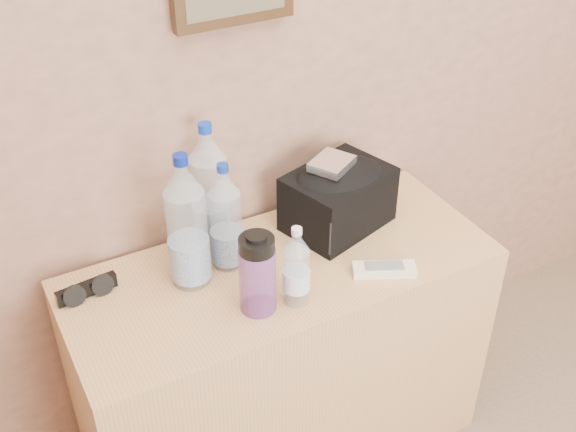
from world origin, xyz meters
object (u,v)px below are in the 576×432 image
object	(u,v)px
sunglasses	(87,289)
toiletry_bag	(338,196)
nalgene_bottle	(257,273)
pet_large_b	(210,192)
pet_large_c	(226,221)
dresser	(282,361)
pet_large_a	(187,228)
ac_remote	(384,269)
pet_small	(296,270)
foil_packet	(332,164)

from	to	relation	value
sunglasses	toiletry_bag	distance (m)	0.70
nalgene_bottle	sunglasses	bearing A→B (deg)	145.85
pet_large_b	pet_large_c	distance (m)	0.11
dresser	nalgene_bottle	size ratio (longest dim) A/B	5.21
pet_large_a	sunglasses	bearing A→B (deg)	165.38
dresser	pet_large_a	bearing A→B (deg)	164.93
nalgene_bottle	ac_remote	xyz separation A→B (m)	(0.34, -0.04, -0.10)
pet_large_a	pet_small	xyz separation A→B (m)	(0.19, -0.19, -0.06)
pet_small	nalgene_bottle	bearing A→B (deg)	166.81
pet_large_a	nalgene_bottle	world-z (taller)	pet_large_a
sunglasses	dresser	bearing A→B (deg)	-20.73
ac_remote	foil_packet	distance (m)	0.31
pet_large_a	pet_large_c	distance (m)	0.11
pet_large_b	sunglasses	world-z (taller)	pet_large_b
pet_large_b	nalgene_bottle	world-z (taller)	pet_large_b
dresser	pet_small	bearing A→B (deg)	-102.88
pet_large_b	pet_large_c	xyz separation A→B (m)	(-0.00, -0.10, -0.03)
dresser	pet_large_b	distance (m)	0.55
pet_small	pet_large_a	bearing A→B (deg)	134.81
sunglasses	foil_packet	world-z (taller)	foil_packet
foil_packet	ac_remote	bearing A→B (deg)	-86.61
pet_small	toiletry_bag	xyz separation A→B (m)	(0.25, 0.23, -0.00)
pet_small	sunglasses	size ratio (longest dim) A/B	1.43
nalgene_bottle	foil_packet	size ratio (longest dim) A/B	1.97
nalgene_bottle	toiletry_bag	size ratio (longest dim) A/B	0.78
pet_large_b	sunglasses	size ratio (longest dim) A/B	2.36
pet_large_c	foil_packet	bearing A→B (deg)	3.47
pet_large_c	toiletry_bag	distance (m)	0.34
nalgene_bottle	sunglasses	distance (m)	0.43
sunglasses	foil_packet	bearing A→B (deg)	-8.23
pet_large_c	pet_small	size ratio (longest dim) A/B	1.37
pet_small	ac_remote	world-z (taller)	pet_small
pet_large_a	pet_large_c	world-z (taller)	pet_large_a
pet_large_c	dresser	bearing A→B (deg)	-34.14
toiletry_bag	pet_large_c	bearing A→B (deg)	165.52
sunglasses	pet_large_a	bearing A→B (deg)	-20.51
dresser	pet_small	distance (m)	0.47
pet_large_a	toiletry_bag	bearing A→B (deg)	3.98
dresser	pet_small	xyz separation A→B (m)	(-0.03, -0.13, 0.45)
pet_small	toiletry_bag	distance (m)	0.34
pet_large_b	pet_small	xyz separation A→B (m)	(0.08, -0.32, -0.06)
pet_small	nalgene_bottle	distance (m)	0.09
pet_small	toiletry_bag	size ratio (longest dim) A/B	0.79
dresser	toiletry_bag	distance (m)	0.51
dresser	sunglasses	bearing A→B (deg)	165.16
pet_small	foil_packet	distance (m)	0.35
pet_large_c	nalgene_bottle	world-z (taller)	pet_large_c
pet_large_c	nalgene_bottle	size ratio (longest dim) A/B	1.38
pet_large_a	sunglasses	distance (m)	0.29
sunglasses	pet_large_b	bearing A→B (deg)	2.90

